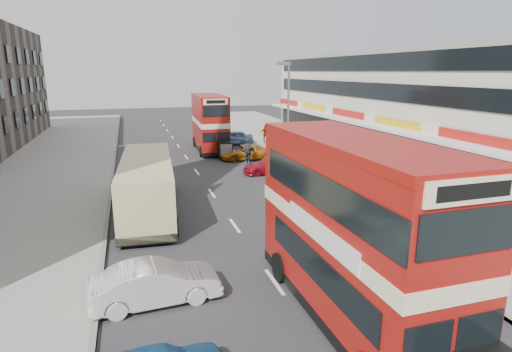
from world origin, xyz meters
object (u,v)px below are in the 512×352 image
object	(u,v)px
bus_second	(210,123)
coach	(147,183)
bus_main	(354,230)
pedestrian_far	(265,134)
car_right_a	(271,165)
car_right_c	(232,138)
street_lamp	(287,109)
car_left_front	(156,283)
cyclist	(248,156)
pedestrian_near	(315,163)
car_right_b	(245,153)

from	to	relation	value
bus_second	coach	world-z (taller)	bus_second
bus_main	pedestrian_far	distance (m)	32.28
car_right_a	car_right_c	xyz separation A→B (m)	(0.20, 13.05, 0.13)
bus_main	bus_second	size ratio (longest dim) A/B	1.05
street_lamp	car_left_front	size ratio (longest dim) A/B	1.92
bus_main	bus_second	world-z (taller)	bus_main
cyclist	bus_main	bearing A→B (deg)	-92.56
coach	pedestrian_near	size ratio (longest dim) A/B	5.45
street_lamp	car_right_c	distance (m)	13.70
car_right_b	pedestrian_far	xyz separation A→B (m)	(4.22, 7.26, 0.48)
street_lamp	car_right_b	size ratio (longest dim) A/B	1.87
car_right_a	pedestrian_far	xyz separation A→B (m)	(3.68, 12.67, 0.47)
coach	pedestrian_near	xyz separation A→B (m)	(11.81, 4.24, -0.50)
cyclist	street_lamp	bearing A→B (deg)	-54.96
coach	car_right_a	xyz separation A→B (m)	(9.25, 6.54, -1.00)
car_right_a	car_right_b	bearing A→B (deg)	-175.82
bus_second	pedestrian_far	distance (m)	6.83
bus_second	car_right_c	bearing A→B (deg)	-134.85
coach	car_right_b	bearing A→B (deg)	57.39
car_right_b	pedestrian_near	size ratio (longest dim) A/B	2.27
pedestrian_near	cyclist	world-z (taller)	cyclist
cyclist	car_right_c	bearing A→B (deg)	89.05
cyclist	car_right_b	bearing A→B (deg)	87.46
car_right_a	cyclist	size ratio (longest dim) A/B	2.01
bus_second	car_right_a	world-z (taller)	bus_second
street_lamp	car_right_b	world-z (taller)	street_lamp
car_right_a	car_right_c	size ratio (longest dim) A/B	0.97
street_lamp	coach	xyz separation A→B (m)	(-10.50, -6.54, -3.17)
car_right_c	pedestrian_near	size ratio (longest dim) A/B	2.27
street_lamp	cyclist	bearing A→B (deg)	120.09
pedestrian_far	car_right_b	bearing A→B (deg)	-118.84
street_lamp	car_right_a	xyz separation A→B (m)	(-1.24, 0.00, -4.18)
bus_second	car_right_c	xyz separation A→B (m)	(2.79, 2.56, -1.95)
bus_second	pedestrian_near	bearing A→B (deg)	114.48
car_right_c	cyclist	world-z (taller)	cyclist
car_right_b	cyclist	xyz separation A→B (m)	(-0.25, -1.91, 0.09)
car_right_c	pedestrian_near	distance (m)	15.53
car_right_b	coach	bearing A→B (deg)	-37.38
car_left_front	car_right_a	size ratio (longest dim) A/B	1.01
bus_second	cyclist	bearing A→B (deg)	107.02
street_lamp	car_right_c	bearing A→B (deg)	94.57
coach	car_right_c	world-z (taller)	coach
pedestrian_near	pedestrian_far	distance (m)	15.01
pedestrian_near	pedestrian_far	bearing A→B (deg)	-111.38
bus_main	car_right_a	world-z (taller)	bus_main
car_left_front	coach	bearing A→B (deg)	-5.75
bus_main	pedestrian_near	world-z (taller)	bus_main
coach	cyclist	bearing A→B (deg)	53.36
bus_main	car_right_b	world-z (taller)	bus_main
pedestrian_far	coach	bearing A→B (deg)	-122.63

